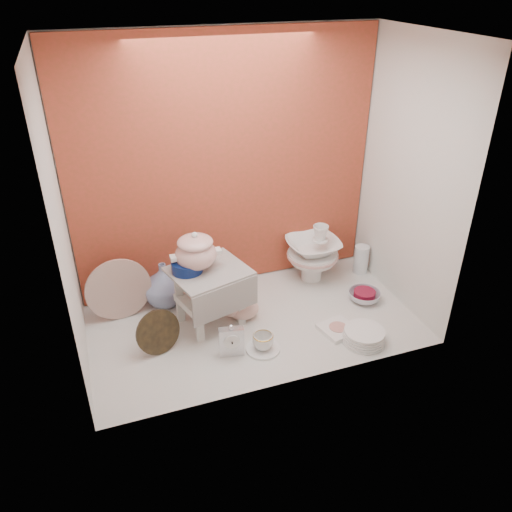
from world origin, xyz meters
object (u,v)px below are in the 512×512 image
(crystal_bowl, at_px, (364,296))
(soup_tureen, at_px, (196,251))
(step_stool, at_px, (210,296))
(mantel_clock, at_px, (231,340))
(plush_pig, at_px, (244,309))
(floral_platter, at_px, (119,290))
(blue_white_vase, at_px, (164,284))
(gold_rim_teacup, at_px, (263,341))
(porcelain_tower, at_px, (313,253))
(dinner_plate_stack, at_px, (364,336))

(crystal_bowl, bearing_deg, soup_tureen, 171.73)
(step_stool, distance_m, mantel_clock, 0.32)
(step_stool, height_order, plush_pig, step_stool)
(step_stool, bearing_deg, floral_platter, 140.03)
(blue_white_vase, xyz_separation_m, gold_rim_teacup, (0.40, -0.60, -0.08))
(soup_tureen, bearing_deg, porcelain_tower, 13.87)
(soup_tureen, height_order, blue_white_vase, soup_tureen)
(soup_tureen, bearing_deg, dinner_plate_stack, -31.76)
(mantel_clock, bearing_deg, plush_pig, 70.33)
(soup_tureen, xyz_separation_m, floral_platter, (-0.41, 0.18, -0.26))
(step_stool, xyz_separation_m, soup_tureen, (-0.06, 0.03, 0.28))
(step_stool, bearing_deg, crystal_bowl, -22.56)
(porcelain_tower, bearing_deg, dinner_plate_stack, -90.32)
(blue_white_vase, distance_m, gold_rim_teacup, 0.72)
(soup_tureen, xyz_separation_m, blue_white_vase, (-0.15, 0.23, -0.31))
(step_stool, height_order, blue_white_vase, step_stool)
(step_stool, relative_size, dinner_plate_stack, 1.70)
(gold_rim_teacup, distance_m, porcelain_tower, 0.79)
(mantel_clock, xyz_separation_m, porcelain_tower, (0.70, 0.54, 0.09))
(gold_rim_teacup, bearing_deg, crystal_bowl, 17.15)
(step_stool, bearing_deg, gold_rim_teacup, -75.99)
(porcelain_tower, bearing_deg, blue_white_vase, 177.78)
(gold_rim_teacup, relative_size, porcelain_tower, 0.30)
(soup_tureen, bearing_deg, floral_platter, 156.98)
(soup_tureen, distance_m, mantel_clock, 0.50)
(soup_tureen, bearing_deg, step_stool, -31.49)
(dinner_plate_stack, bearing_deg, plush_pig, 143.12)
(mantel_clock, relative_size, plush_pig, 0.84)
(soup_tureen, relative_size, porcelain_tower, 0.70)
(dinner_plate_stack, distance_m, crystal_bowl, 0.39)
(gold_rim_teacup, bearing_deg, plush_pig, 91.58)
(crystal_bowl, bearing_deg, plush_pig, 174.98)
(blue_white_vase, height_order, plush_pig, blue_white_vase)
(step_stool, height_order, dinner_plate_stack, step_stool)
(blue_white_vase, distance_m, porcelain_tower, 0.94)
(plush_pig, height_order, gold_rim_teacup, plush_pig)
(floral_platter, height_order, crystal_bowl, floral_platter)
(crystal_bowl, bearing_deg, step_stool, 173.32)
(floral_platter, xyz_separation_m, blue_white_vase, (0.26, 0.05, -0.05))
(gold_rim_teacup, height_order, porcelain_tower, porcelain_tower)
(blue_white_vase, relative_size, mantel_clock, 1.44)
(floral_platter, distance_m, plush_pig, 0.71)
(floral_platter, relative_size, plush_pig, 1.66)
(step_stool, distance_m, soup_tureen, 0.29)
(step_stool, height_order, porcelain_tower, porcelain_tower)
(blue_white_vase, xyz_separation_m, mantel_clock, (0.24, -0.58, -0.04))
(gold_rim_teacup, xyz_separation_m, porcelain_tower, (0.54, 0.56, 0.13))
(blue_white_vase, distance_m, plush_pig, 0.50)
(dinner_plate_stack, bearing_deg, step_stool, 148.22)
(blue_white_vase, bearing_deg, step_stool, -51.51)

